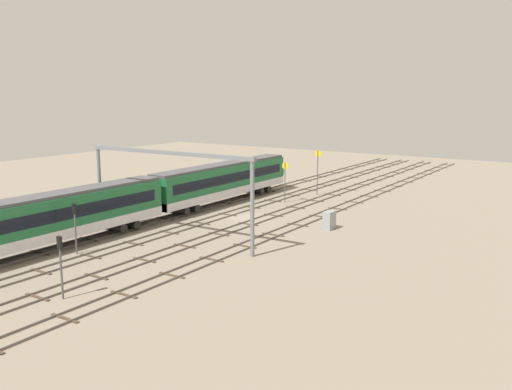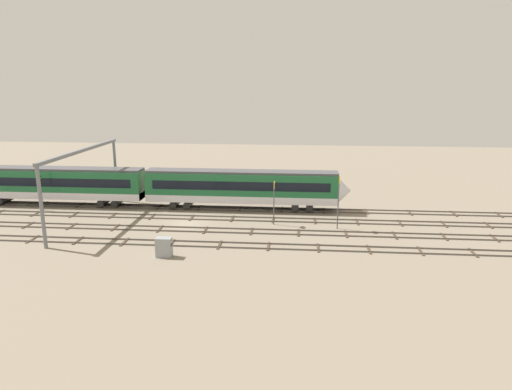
{
  "view_description": "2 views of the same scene",
  "coord_description": "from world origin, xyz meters",
  "px_view_note": "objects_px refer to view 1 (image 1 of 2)",
  "views": [
    {
      "loc": [
        -49.51,
        -34.08,
        13.6
      ],
      "look_at": [
        3.04,
        0.4,
        2.0
      ],
      "focal_mm": 39.26,
      "sensor_mm": 36.0,
      "label": 1
    },
    {
      "loc": [
        12.25,
        -49.33,
        15.72
      ],
      "look_at": [
        7.76,
        1.19,
        3.25
      ],
      "focal_mm": 32.35,
      "sensor_mm": 36.0,
      "label": 2
    }
  ],
  "objects_px": {
    "speed_sign_mid_trackside": "(285,176)",
    "signal_light_trackside_approach": "(75,221)",
    "train": "(60,218)",
    "overhead_gantry": "(168,173)",
    "relay_cabinet": "(329,220)",
    "speed_sign_near_foreground": "(318,166)",
    "signal_light_trackside_departure": "(61,258)"
  },
  "relations": [
    {
      "from": "speed_sign_mid_trackside",
      "to": "signal_light_trackside_approach",
      "type": "distance_m",
      "value": 29.45
    },
    {
      "from": "train",
      "to": "overhead_gantry",
      "type": "xyz_separation_m",
      "value": [
        6.91,
        -6.54,
        3.71
      ]
    },
    {
      "from": "relay_cabinet",
      "to": "train",
      "type": "bearing_deg",
      "value": 138.28
    },
    {
      "from": "train",
      "to": "speed_sign_near_foreground",
      "type": "height_order",
      "value": "speed_sign_near_foreground"
    },
    {
      "from": "speed_sign_near_foreground",
      "to": "signal_light_trackside_departure",
      "type": "height_order",
      "value": "speed_sign_near_foreground"
    },
    {
      "from": "signal_light_trackside_approach",
      "to": "relay_cabinet",
      "type": "bearing_deg",
      "value": -35.85
    },
    {
      "from": "relay_cabinet",
      "to": "overhead_gantry",
      "type": "bearing_deg",
      "value": 139.31
    },
    {
      "from": "speed_sign_near_foreground",
      "to": "relay_cabinet",
      "type": "distance_m",
      "value": 19.56
    },
    {
      "from": "overhead_gantry",
      "to": "speed_sign_mid_trackside",
      "type": "distance_m",
      "value": 21.93
    },
    {
      "from": "overhead_gantry",
      "to": "speed_sign_mid_trackside",
      "type": "relative_size",
      "value": 3.76
    },
    {
      "from": "speed_sign_mid_trackside",
      "to": "signal_light_trackside_approach",
      "type": "bearing_deg",
      "value": 173.3
    },
    {
      "from": "train",
      "to": "relay_cabinet",
      "type": "relative_size",
      "value": 40.98
    },
    {
      "from": "speed_sign_mid_trackside",
      "to": "signal_light_trackside_approach",
      "type": "relative_size",
      "value": 1.15
    },
    {
      "from": "speed_sign_mid_trackside",
      "to": "train",
      "type": "bearing_deg",
      "value": 167.79
    },
    {
      "from": "train",
      "to": "speed_sign_mid_trackside",
      "type": "distance_m",
      "value": 29.28
    },
    {
      "from": "speed_sign_near_foreground",
      "to": "signal_light_trackside_approach",
      "type": "relative_size",
      "value": 1.37
    },
    {
      "from": "train",
      "to": "speed_sign_near_foreground",
      "type": "distance_m",
      "value": 36.38
    },
    {
      "from": "signal_light_trackside_approach",
      "to": "relay_cabinet",
      "type": "height_order",
      "value": "signal_light_trackside_approach"
    },
    {
      "from": "overhead_gantry",
      "to": "signal_light_trackside_departure",
      "type": "distance_m",
      "value": 16.03
    },
    {
      "from": "speed_sign_mid_trackside",
      "to": "relay_cabinet",
      "type": "bearing_deg",
      "value": -131.65
    },
    {
      "from": "overhead_gantry",
      "to": "speed_sign_mid_trackside",
      "type": "height_order",
      "value": "overhead_gantry"
    },
    {
      "from": "speed_sign_near_foreground",
      "to": "overhead_gantry",
      "type": "bearing_deg",
      "value": 178.9
    },
    {
      "from": "overhead_gantry",
      "to": "speed_sign_near_foreground",
      "type": "height_order",
      "value": "overhead_gantry"
    },
    {
      "from": "speed_sign_mid_trackside",
      "to": "signal_light_trackside_approach",
      "type": "height_order",
      "value": "speed_sign_mid_trackside"
    },
    {
      "from": "signal_light_trackside_departure",
      "to": "speed_sign_near_foreground",
      "type": "bearing_deg",
      "value": 4.61
    },
    {
      "from": "speed_sign_mid_trackside",
      "to": "overhead_gantry",
      "type": "bearing_deg",
      "value": -179.08
    },
    {
      "from": "speed_sign_near_foreground",
      "to": "speed_sign_mid_trackside",
      "type": "xyz_separation_m",
      "value": [
        -7.04,
        0.9,
        -0.55
      ]
    },
    {
      "from": "speed_sign_mid_trackside",
      "to": "relay_cabinet",
      "type": "distance_m",
      "value": 14.61
    },
    {
      "from": "speed_sign_near_foreground",
      "to": "relay_cabinet",
      "type": "relative_size",
      "value": 3.26
    },
    {
      "from": "overhead_gantry",
      "to": "signal_light_trackside_approach",
      "type": "xyz_separation_m",
      "value": [
        -7.54,
        3.79,
        -3.49
      ]
    },
    {
      "from": "speed_sign_mid_trackside",
      "to": "signal_light_trackside_approach",
      "type": "xyz_separation_m",
      "value": [
        -29.25,
        3.44,
        -0.4
      ]
    },
    {
      "from": "signal_light_trackside_departure",
      "to": "overhead_gantry",
      "type": "bearing_deg",
      "value": 15.15
    }
  ]
}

